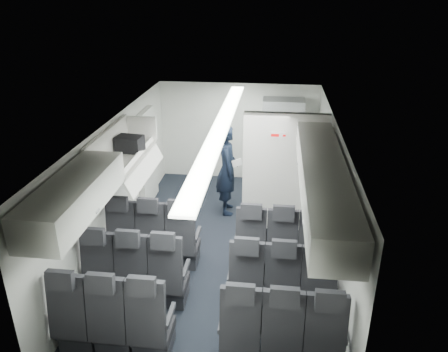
% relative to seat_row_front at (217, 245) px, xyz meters
% --- Properties ---
extents(cabin_shell, '(3.41, 6.01, 2.16)m').
position_rel_seat_row_front_xyz_m(cabin_shell, '(0.00, 0.53, 0.72)').
color(cabin_shell, black).
rests_on(cabin_shell, ground).
extents(seat_row_front, '(3.33, 0.56, 1.24)m').
position_rel_seat_row_front_xyz_m(seat_row_front, '(0.00, 0.00, 0.00)').
color(seat_row_front, '#242428').
rests_on(seat_row_front, cabin_shell).
extents(seat_row_mid, '(3.33, 0.56, 1.24)m').
position_rel_seat_row_front_xyz_m(seat_row_mid, '(0.00, -0.90, 0.00)').
color(seat_row_mid, '#242428').
rests_on(seat_row_mid, cabin_shell).
extents(seat_row_rear, '(3.33, 0.56, 1.24)m').
position_rel_seat_row_front_xyz_m(seat_row_rear, '(0.00, -1.80, 0.00)').
color(seat_row_rear, '#242428').
rests_on(seat_row_rear, cabin_shell).
extents(overhead_bin_left_rear, '(0.53, 1.80, 0.40)m').
position_rel_seat_row_front_xyz_m(overhead_bin_left_rear, '(-1.40, -1.47, 1.46)').
color(overhead_bin_left_rear, silver).
rests_on(overhead_bin_left_rear, cabin_shell).
extents(overhead_bin_left_front_open, '(0.64, 1.70, 0.72)m').
position_rel_seat_row_front_xyz_m(overhead_bin_left_front_open, '(-1.44, 0.28, 1.33)').
color(overhead_bin_left_front_open, '#9E9E93').
rests_on(overhead_bin_left_front_open, cabin_shell).
extents(overhead_bin_right_rear, '(0.53, 1.80, 0.40)m').
position_rel_seat_row_front_xyz_m(overhead_bin_right_rear, '(1.40, -1.47, 1.46)').
color(overhead_bin_right_rear, silver).
rests_on(overhead_bin_right_rear, cabin_shell).
extents(overhead_bin_right_front, '(0.53, 1.70, 0.40)m').
position_rel_seat_row_front_xyz_m(overhead_bin_right_front, '(1.40, 0.28, 1.46)').
color(overhead_bin_right_front, silver).
rests_on(overhead_bin_right_front, cabin_shell).
extents(bulkhead_partition, '(1.40, 0.15, 2.13)m').
position_rel_seat_row_front_xyz_m(bulkhead_partition, '(0.98, 1.33, 0.67)').
color(bulkhead_partition, white).
rests_on(bulkhead_partition, cabin_shell).
extents(galley_unit, '(0.85, 0.52, 1.90)m').
position_rel_seat_row_front_xyz_m(galley_unit, '(0.95, 3.25, 0.55)').
color(galley_unit, '#939399').
rests_on(galley_unit, cabin_shell).
extents(boarding_door, '(0.12, 1.27, 1.86)m').
position_rel_seat_row_front_xyz_m(boarding_door, '(-1.64, 2.09, 0.55)').
color(boarding_door, silver).
rests_on(boarding_door, cabin_shell).
extents(flight_attendant, '(0.52, 0.70, 1.74)m').
position_rel_seat_row_front_xyz_m(flight_attendant, '(-0.05, 1.88, 0.46)').
color(flight_attendant, black).
rests_on(flight_attendant, ground).
extents(carry_on_bag, '(0.43, 0.32, 0.24)m').
position_rel_seat_row_front_xyz_m(carry_on_bag, '(-1.40, 0.49, 1.40)').
color(carry_on_bag, black).
rests_on(carry_on_bag, overhead_bin_left_front_open).
extents(papers, '(0.19, 0.07, 0.13)m').
position_rel_seat_row_front_xyz_m(papers, '(0.14, 1.83, 0.63)').
color(papers, white).
rests_on(papers, flight_attendant).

